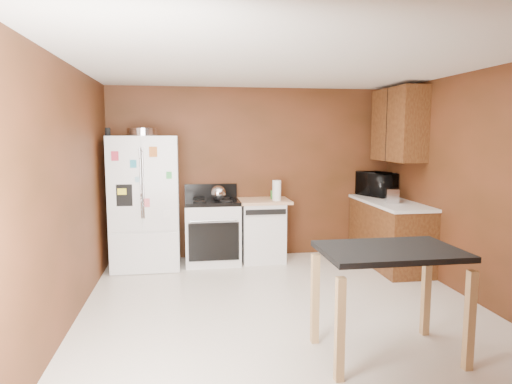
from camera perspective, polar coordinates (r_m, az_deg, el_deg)
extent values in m
plane|color=beige|center=(4.90, 3.68, -14.57)|extent=(4.50, 4.50, 0.00)
plane|color=white|center=(4.60, 3.94, 15.74)|extent=(4.50, 4.50, 0.00)
plane|color=#602D19|center=(6.79, -0.30, 2.40)|extent=(4.20, 0.00, 4.20)
plane|color=#602D19|center=(2.47, 15.22, -6.23)|extent=(4.20, 0.00, 4.20)
plane|color=#602D19|center=(4.61, -22.58, -0.39)|extent=(0.00, 4.50, 4.50)
plane|color=#602D19|center=(5.44, 25.95, 0.50)|extent=(0.00, 4.50, 4.50)
cylinder|color=silver|center=(6.35, -14.02, 7.29)|extent=(0.41, 0.41, 0.10)
cylinder|color=black|center=(6.25, -18.05, 7.18)|extent=(0.07, 0.07, 0.11)
sphere|color=silver|center=(6.37, -4.74, -0.14)|extent=(0.21, 0.21, 0.21)
cylinder|color=white|center=(6.44, 2.60, 0.20)|extent=(0.13, 0.13, 0.29)
cylinder|color=green|center=(6.63, 2.29, -0.33)|extent=(0.13, 0.13, 0.12)
cube|color=silver|center=(6.47, 16.63, -0.40)|extent=(0.24, 0.30, 0.19)
imported|color=black|center=(7.08, 14.81, 0.84)|extent=(0.57, 0.69, 0.33)
cube|color=white|center=(6.41, -13.65, -1.24)|extent=(0.90, 0.75, 1.80)
cube|color=white|center=(6.02, -16.17, 0.84)|extent=(0.43, 0.02, 1.20)
cube|color=white|center=(5.97, -11.89, 0.92)|extent=(0.43, 0.02, 1.20)
cube|color=white|center=(6.15, -13.78, -7.48)|extent=(0.88, 0.02, 0.54)
cube|color=black|center=(6.02, -16.14, -0.40)|extent=(0.20, 0.01, 0.28)
cylinder|color=silver|center=(5.97, -14.21, 1.04)|extent=(0.02, 0.02, 0.90)
cylinder|color=silver|center=(5.96, -13.92, 1.05)|extent=(0.02, 0.02, 0.90)
cube|color=#C42E48|center=(5.98, -17.23, 4.32)|extent=(0.09, 0.00, 0.12)
cube|color=#2B9BBA|center=(5.95, -15.10, 3.42)|extent=(0.08, 0.00, 0.10)
cube|color=orange|center=(5.92, -12.73, 4.93)|extent=(0.10, 0.00, 0.13)
cube|color=#43BC59|center=(5.93, -10.82, 2.07)|extent=(0.07, 0.00, 0.09)
cube|color=yellow|center=(6.00, -16.41, 0.05)|extent=(0.11, 0.00, 0.08)
cube|color=#F16B76|center=(5.99, -13.52, -1.32)|extent=(0.08, 0.00, 0.11)
cube|color=white|center=(6.00, -11.09, -2.70)|extent=(0.09, 0.00, 0.10)
cube|color=#91C4DA|center=(5.96, -14.56, 1.52)|extent=(0.07, 0.00, 0.07)
cube|color=white|center=(6.53, -5.47, -5.15)|extent=(0.76, 0.65, 0.85)
cube|color=black|center=(6.45, -5.52, -1.24)|extent=(0.76, 0.65, 0.05)
cube|color=black|center=(6.72, -5.67, 0.17)|extent=(0.76, 0.06, 0.20)
cube|color=black|center=(6.21, -5.29, -6.22)|extent=(0.68, 0.02, 0.52)
cylinder|color=silver|center=(6.14, -5.31, -3.60)|extent=(0.62, 0.02, 0.02)
cylinder|color=black|center=(6.59, -7.16, -0.81)|extent=(0.17, 0.17, 0.02)
cylinder|color=black|center=(6.61, -4.04, -0.75)|extent=(0.17, 0.17, 0.02)
cylinder|color=black|center=(6.28, -7.08, -1.21)|extent=(0.17, 0.17, 0.02)
cylinder|color=black|center=(6.30, -3.80, -1.15)|extent=(0.17, 0.17, 0.02)
cube|color=white|center=(6.63, 0.77, -4.93)|extent=(0.60, 0.60, 0.85)
cube|color=black|center=(6.26, 1.24, -2.52)|extent=(0.56, 0.02, 0.07)
cube|color=tan|center=(6.55, 0.77, -1.12)|extent=(0.78, 0.62, 0.04)
cube|color=brown|center=(6.66, 16.31, -5.11)|extent=(0.60, 1.55, 0.86)
cube|color=white|center=(6.58, 16.45, -1.28)|extent=(0.63, 1.58, 0.04)
cube|color=brown|center=(6.66, 17.39, 8.01)|extent=(0.35, 1.05, 1.00)
cube|color=black|center=(6.59, 15.99, 8.08)|extent=(0.01, 0.01, 1.00)
cube|color=black|center=(3.85, 16.37, -7.09)|extent=(1.11, 0.74, 0.05)
cube|color=tan|center=(4.10, 7.39, -13.11)|extent=(0.06, 0.06, 0.79)
cube|color=tan|center=(4.49, 20.49, -11.68)|extent=(0.06, 0.06, 0.79)
cube|color=tan|center=(3.54, 10.44, -16.57)|extent=(0.06, 0.06, 0.79)
cube|color=tan|center=(3.99, 25.15, -14.35)|extent=(0.06, 0.06, 0.79)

